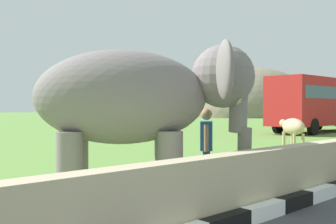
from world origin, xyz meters
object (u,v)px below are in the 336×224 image
elephant (141,99)px  bus_red (316,100)px  person_handler (206,145)px  cow_near (293,127)px

elephant → bus_red: bearing=18.8°
elephant → person_handler: size_ratio=2.37×
cow_near → elephant: bearing=-165.1°
bus_red → person_handler: bearing=-159.1°
person_handler → cow_near: bearing=19.0°
person_handler → cow_near: size_ratio=0.92×
person_handler → cow_near: 8.98m
person_handler → bus_red: bus_red is taller
bus_red → cow_near: bus_red is taller
elephant → bus_red: bus_red is taller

